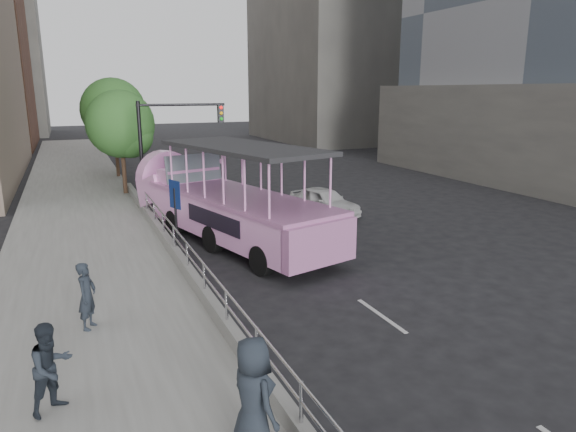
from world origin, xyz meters
The scene contains 13 objects.
ground centered at (0.00, 0.00, 0.00)m, with size 160.00×160.00×0.00m, color black.
sidewalk centered at (-5.75, 10.00, 0.15)m, with size 5.50×80.00×0.30m, color gray.
kerb_wall centered at (-3.12, 2.00, 0.48)m, with size 0.24×30.00×0.36m, color gray.
guardrail centered at (-3.12, 2.00, 1.14)m, with size 0.07×22.00×0.71m.
duck_boat centered at (-0.73, 6.52, 1.40)m, with size 5.49×11.66×3.77m.
car centered at (4.69, 8.44, 0.65)m, with size 1.53×3.78×1.29m, color beige.
pedestrian_near centered at (-5.96, -0.44, 1.09)m, with size 0.58×0.38×1.59m, color #212730.
pedestrian_mid centered at (-6.66, -3.56, 1.11)m, with size 0.78×0.61×1.61m, color #212730.
pedestrian_far centered at (-3.88, -5.96, 1.25)m, with size 0.93×0.61×1.91m, color #212730.
parking_sign centered at (-3.00, 4.12, 1.78)m, with size 0.24×0.61×2.84m.
traffic_signal centered at (-1.70, 12.50, 3.50)m, with size 4.20×0.32×5.20m.
street_tree_near centered at (-3.30, 15.93, 3.82)m, with size 3.52×3.52×5.72m.
street_tree_far centered at (-3.10, 21.93, 4.31)m, with size 3.97×3.97×6.45m.
Camera 1 is at (-6.05, -12.32, 5.67)m, focal length 32.00 mm.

